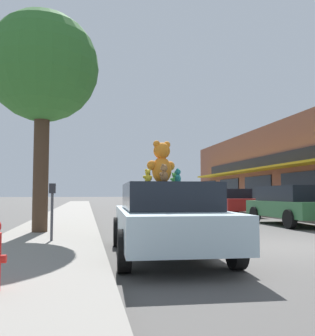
{
  "coord_description": "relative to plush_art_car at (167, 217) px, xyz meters",
  "views": [
    {
      "loc": [
        -4.68,
        -7.75,
        1.21
      ],
      "look_at": [
        -2.74,
        2.45,
        1.92
      ],
      "focal_mm": 40.0,
      "sensor_mm": 36.0,
      "label": 1
    }
  ],
  "objects": [
    {
      "name": "ground_plane",
      "position": [
        3.13,
        0.55,
        -0.76
      ],
      "size": [
        260.0,
        260.0,
        0.0
      ],
      "primitive_type": "plane",
      "color": "#514F4C"
    },
    {
      "name": "teddy_bear_purple",
      "position": [
        0.08,
        0.75,
        0.8
      ],
      "size": [
        0.22,
        0.19,
        0.3
      ],
      "rotation": [
        0.0,
        0.0,
        3.72
      ],
      "color": "purple",
      "rests_on": "plush_art_car"
    },
    {
      "name": "parked_car_far_center",
      "position": [
        6.19,
        5.99,
        0.06
      ],
      "size": [
        1.93,
        4.33,
        1.51
      ],
      "color": "#336B3D",
      "rests_on": "ground_plane"
    },
    {
      "name": "teddy_bear_green",
      "position": [
        0.25,
        0.39,
        0.77
      ],
      "size": [
        0.18,
        0.12,
        0.24
      ],
      "rotation": [
        0.0,
        0.0,
        2.89
      ],
      "color": "green",
      "rests_on": "plush_art_car"
    },
    {
      "name": "teddy_bear_black",
      "position": [
        -0.26,
        0.67,
        0.78
      ],
      "size": [
        0.16,
        0.2,
        0.27
      ],
      "rotation": [
        0.0,
        0.0,
        2.12
      ],
      "color": "black",
      "rests_on": "plush_art_car"
    },
    {
      "name": "teddy_bear_teal",
      "position": [
        0.22,
        -0.05,
        0.79
      ],
      "size": [
        0.16,
        0.22,
        0.3
      ],
      "rotation": [
        0.0,
        0.0,
        4.33
      ],
      "color": "teal",
      "rests_on": "plush_art_car"
    },
    {
      "name": "teddy_bear_yellow",
      "position": [
        -0.44,
        -0.4,
        0.77
      ],
      "size": [
        0.19,
        0.13,
        0.25
      ],
      "rotation": [
        0.0,
        0.0,
        3.39
      ],
      "color": "yellow",
      "rests_on": "plush_art_car"
    },
    {
      "name": "parked_car_far_right",
      "position": [
        6.19,
        12.29,
        0.02
      ],
      "size": [
        2.02,
        4.27,
        1.46
      ],
      "color": "maroon",
      "rests_on": "ground_plane"
    },
    {
      "name": "plush_art_car",
      "position": [
        0.0,
        0.0,
        0.0
      ],
      "size": [
        2.17,
        4.74,
        1.41
      ],
      "rotation": [
        0.0,
        0.0,
        -0.05
      ],
      "color": "#ADC6D1",
      "rests_on": "ground_plane"
    },
    {
      "name": "sidewalk_near",
      "position": [
        -2.44,
        0.55,
        -0.67
      ],
      "size": [
        2.49,
        90.0,
        0.17
      ],
      "color": "gray",
      "rests_on": "ground_plane"
    },
    {
      "name": "parking_meter",
      "position": [
        -2.3,
        1.47,
        0.22
      ],
      "size": [
        0.14,
        0.1,
        1.27
      ],
      "color": "#4C4C51",
      "rests_on": "sidewalk_near"
    },
    {
      "name": "teddy_bear_brown",
      "position": [
        -0.26,
        -1.02,
        0.8
      ],
      "size": [
        0.2,
        0.21,
        0.3
      ],
      "rotation": [
        0.0,
        0.0,
        4.0
      ],
      "color": "olive",
      "rests_on": "plush_art_car"
    },
    {
      "name": "teddy_bear_giant",
      "position": [
        -0.1,
        -0.01,
        1.06
      ],
      "size": [
        0.64,
        0.45,
        0.84
      ],
      "rotation": [
        0.0,
        0.0,
        3.48
      ],
      "color": "orange",
      "rests_on": "plush_art_car"
    },
    {
      "name": "street_tree",
      "position": [
        -2.79,
        3.53,
        3.97
      ],
      "size": [
        3.1,
        3.1,
        6.17
      ],
      "color": "#473323",
      "rests_on": "sidewalk_near"
    }
  ]
}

